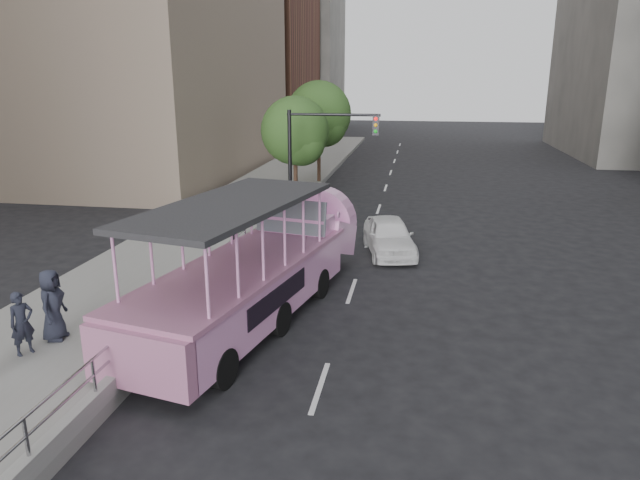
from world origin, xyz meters
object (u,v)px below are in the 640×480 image
pedestrian_near (22,323)px  street_tree_near (297,134)px  street_tree_far (320,116)px  traffic_signal (315,148)px  parking_sign (234,230)px  car (389,236)px  pedestrian_far (52,305)px  duck_boat (261,269)px

pedestrian_near → street_tree_near: (2.72, 18.09, 2.75)m
pedestrian_near → street_tree_far: (2.92, 24.09, 3.24)m
traffic_signal → pedestrian_near: bearing=-106.4°
pedestrian_near → parking_sign: parking_sign is taller
parking_sign → traffic_signal: (1.16, 8.51, 1.64)m
pedestrian_near → car: bearing=-8.7°
pedestrian_far → pedestrian_near: bearing=157.2°
pedestrian_near → street_tree_far: street_tree_far is taller
street_tree_far → traffic_signal: bearing=-81.6°
parking_sign → pedestrian_near: bearing=-117.2°
pedestrian_near → street_tree_near: street_tree_near is taller
pedestrian_far → street_tree_far: size_ratio=0.28×
traffic_signal → pedestrian_far: bearing=-106.5°
duck_boat → traffic_signal: bearing=91.7°
street_tree_near → street_tree_far: (0.20, 6.00, 0.49)m
car → traffic_signal: traffic_signal is taller
pedestrian_far → street_tree_far: 23.61m
pedestrian_near → parking_sign: (3.16, 6.15, 0.79)m
duck_boat → parking_sign: duck_boat is taller
duck_boat → street_tree_near: 14.38m
traffic_signal → parking_sign: bearing=-97.7°
parking_sign → street_tree_far: 18.11m
pedestrian_far → street_tree_near: street_tree_near is taller
car → street_tree_far: street_tree_far is taller
pedestrian_far → street_tree_near: bearing=-16.1°
duck_boat → car: (3.33, 6.41, -0.61)m
car → duck_boat: bearing=-130.3°
parking_sign → street_tree_near: street_tree_near is taller
street_tree_near → traffic_signal: bearing=-65.0°
duck_boat → parking_sign: 2.61m
duck_boat → street_tree_far: street_tree_far is taller
traffic_signal → street_tree_far: bearing=98.4°
pedestrian_near → street_tree_near: 18.50m
car → parking_sign: bearing=-150.9°
car → street_tree_far: (-5.04, 13.62, 3.60)m
car → street_tree_near: street_tree_near is taller
pedestrian_near → street_tree_far: bearing=21.6°
car → pedestrian_far: 12.36m
car → street_tree_far: size_ratio=0.65×
street_tree_near → duck_boat: bearing=-82.2°
pedestrian_near → street_tree_near: size_ratio=0.27×
duck_boat → traffic_signal: size_ratio=2.11×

